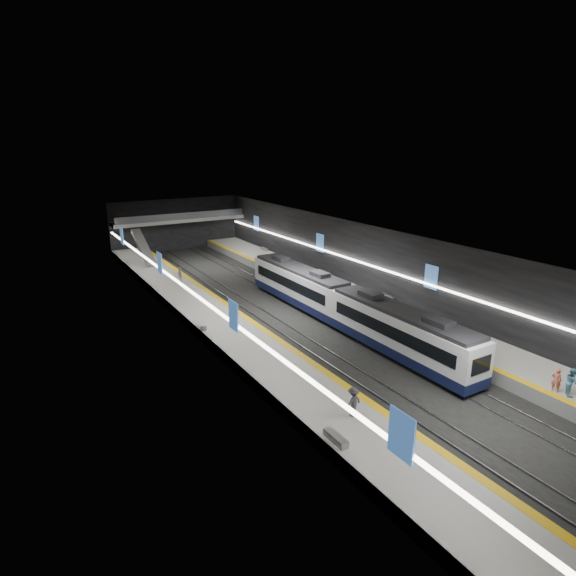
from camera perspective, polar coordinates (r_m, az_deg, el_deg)
ground at (r=47.17m, az=0.63°, el=-3.38°), size 70.00×70.00×0.00m
ceiling at (r=45.01m, az=0.66°, el=6.21°), size 20.00×70.00×0.04m
wall_left at (r=41.80m, az=-11.13°, el=-0.62°), size 0.04×70.00×8.00m
wall_right at (r=51.68m, az=10.16°, el=2.83°), size 0.04×70.00×8.00m
wall_back at (r=77.28m, az=-13.14°, el=7.32°), size 20.00×0.04×8.00m
platform_left at (r=43.80m, az=-7.80°, el=-4.49°), size 5.00×70.00×1.00m
tile_surface_left at (r=43.62m, az=-7.82°, el=-3.86°), size 5.00×70.00×0.02m
tactile_strip_left at (r=44.45m, az=-5.22°, el=-3.35°), size 0.60×70.00×0.02m
platform_right at (r=51.10m, az=7.83°, el=-1.31°), size 5.00×70.00×1.00m
tile_surface_right at (r=50.95m, az=7.85°, el=-0.77°), size 5.00×70.00×0.02m
tactile_strip_right at (r=49.65m, az=5.86°, el=-1.16°), size 0.60×70.00×0.02m
rails at (r=47.15m, az=0.63°, el=-3.31°), size 6.52×70.00×0.12m
train at (r=44.22m, az=6.50°, el=-1.88°), size 2.69×30.04×3.60m
ad_posters at (r=46.62m, az=0.00°, el=2.18°), size 19.94×53.50×2.20m
cove_light_left at (r=41.92m, az=-10.86°, el=-0.84°), size 0.25×68.60×0.12m
cove_light_right at (r=51.61m, az=9.98°, el=2.59°), size 0.25×68.60×0.12m
mezzanine_bridge at (r=75.17m, az=-12.69°, el=7.89°), size 20.00×3.00×1.50m
escalator at (r=66.96m, az=-16.76°, el=4.63°), size 1.20×7.50×3.92m
bench_left_near at (r=27.09m, az=5.68°, el=-17.29°), size 0.48×1.72×0.42m
bench_left_far at (r=42.34m, az=-10.00°, el=-4.33°), size 1.04×1.81×0.43m
bench_right_near at (r=50.10m, az=11.67°, el=-1.05°), size 0.52×1.67×0.40m
bench_right_far at (r=71.11m, az=-2.82°, el=4.63°), size 0.54×1.64×0.40m
passenger_right_a at (r=35.65m, az=29.21°, el=-9.53°), size 0.60×0.70×1.63m
passenger_right_b at (r=35.62m, az=30.58°, el=-9.58°), size 1.13×1.12×1.85m
passenger_left_a at (r=55.72m, az=-12.67°, el=1.48°), size 0.49×1.08×1.82m
passenger_left_b at (r=29.02m, az=7.72°, el=-13.22°), size 1.25×0.84×1.81m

